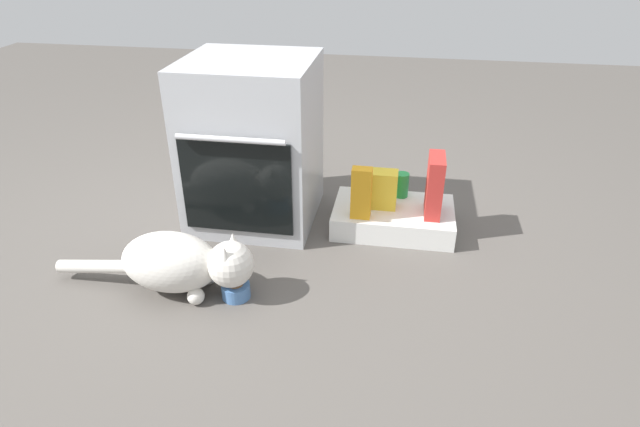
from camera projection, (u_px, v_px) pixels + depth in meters
ground at (252, 265)px, 2.31m from camera, size 8.00×8.00×0.00m
oven at (253, 143)px, 2.50m from camera, size 0.58×0.60×0.77m
pantry_cabinet at (393, 217)px, 2.56m from camera, size 0.56×0.36×0.11m
food_bowl at (235, 289)px, 2.10m from camera, size 0.11×0.11×0.08m
cat at (181, 263)px, 2.08m from camera, size 0.83×0.24×0.26m
cereal_box at (435, 186)px, 2.42m from camera, size 0.07×0.18×0.28m
soda_can at (402, 185)px, 2.60m from camera, size 0.07×0.07×0.12m
snack_bag at (384, 189)px, 2.49m from camera, size 0.12×0.09×0.18m
juice_carton at (361, 193)px, 2.39m from camera, size 0.09×0.06×0.24m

